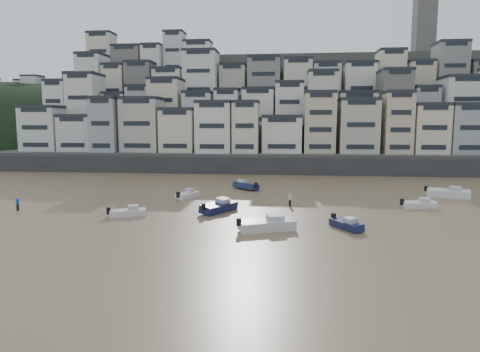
# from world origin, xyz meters

# --- Properties ---
(ground) EXTENTS (400.00, 400.00, 0.00)m
(ground) POSITION_xyz_m (0.00, 0.00, 0.00)
(ground) COLOR #8F6F4D
(ground) RESTS_ON ground
(harbor_wall) EXTENTS (140.00, 3.00, 3.50)m
(harbor_wall) POSITION_xyz_m (10.00, 65.00, 1.75)
(harbor_wall) COLOR #38383A
(harbor_wall) RESTS_ON ground
(hillside) EXTENTS (141.04, 66.00, 50.00)m
(hillside) POSITION_xyz_m (14.73, 104.84, 13.01)
(hillside) COLOR #4C4C47
(hillside) RESTS_ON ground
(headland) EXTENTS (216.00, 135.00, 53.33)m
(headland) POSITION_xyz_m (-95.00, 135.00, 0.02)
(headland) COLOR black
(headland) RESTS_ON ground
(boat_f) EXTENTS (3.10, 4.84, 1.26)m
(boat_f) POSITION_xyz_m (-1.68, 35.02, 0.63)
(boat_f) COLOR silver
(boat_f) RESTS_ON ground
(boat_b) EXTENTS (3.62, 4.70, 1.25)m
(boat_b) POSITION_xyz_m (18.69, 19.52, 0.62)
(boat_b) COLOR #141C40
(boat_b) RESTS_ON ground
(boat_d) EXTENTS (4.84, 2.06, 1.28)m
(boat_d) POSITION_xyz_m (29.42, 31.22, 0.64)
(boat_d) COLOR silver
(boat_d) RESTS_ON ground
(boat_h) EXTENTS (5.16, 5.21, 1.51)m
(boat_h) POSITION_xyz_m (5.92, 44.20, 0.75)
(boat_h) COLOR #141C40
(boat_h) RESTS_ON ground
(boat_g) EXTENTS (6.67, 3.78, 1.73)m
(boat_g) POSITION_xyz_m (35.96, 39.75, 0.87)
(boat_g) COLOR silver
(boat_g) RESTS_ON ground
(boat_c) EXTENTS (4.74, 6.17, 1.64)m
(boat_c) POSITION_xyz_m (4.32, 26.23, 0.82)
(boat_c) COLOR #141740
(boat_c) RESTS_ON ground
(boat_j) EXTENTS (4.76, 3.14, 1.24)m
(boat_j) POSITION_xyz_m (-5.89, 22.76, 0.62)
(boat_j) COLOR silver
(boat_j) RESTS_ON ground
(boat_a) EXTENTS (6.59, 4.27, 1.71)m
(boat_a) POSITION_xyz_m (10.60, 17.79, 0.86)
(boat_a) COLOR silver
(boat_a) RESTS_ON ground
(person_blue) EXTENTS (0.44, 0.44, 1.74)m
(person_blue) POSITION_xyz_m (-20.76, 24.48, 0.87)
(person_blue) COLOR blue
(person_blue) RESTS_ON ground
(person_pink) EXTENTS (0.44, 0.44, 1.74)m
(person_pink) POSITION_xyz_m (13.00, 30.97, 0.87)
(person_pink) COLOR #E3A0AB
(person_pink) RESTS_ON ground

